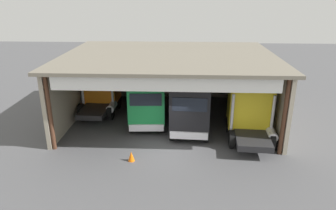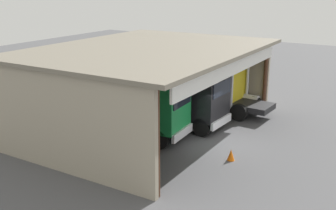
{
  "view_description": "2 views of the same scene",
  "coord_description": "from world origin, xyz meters",
  "px_view_note": "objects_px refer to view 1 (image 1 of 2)",
  "views": [
    {
      "loc": [
        0.88,
        -15.85,
        8.79
      ],
      "look_at": [
        0.0,
        3.57,
        1.6
      ],
      "focal_mm": 33.28,
      "sensor_mm": 36.0,
      "label": 1
    },
    {
      "loc": [
        -18.74,
        -7.67,
        8.17
      ],
      "look_at": [
        0.0,
        3.57,
        1.6
      ],
      "focal_mm": 43.52,
      "sensor_mm": 36.0,
      "label": 2
    }
  ],
  "objects_px": {
    "truck_orange_left_bay": "(101,88)",
    "tool_cart": "(183,94)",
    "truck_green_yard_outside": "(147,103)",
    "traffic_cone": "(131,156)",
    "truck_yellow_center_bay": "(250,112)",
    "oil_drum": "(130,96)",
    "truck_black_center_left_bay": "(190,109)"
  },
  "relations": [
    {
      "from": "truck_orange_left_bay",
      "to": "tool_cart",
      "type": "distance_m",
      "value": 7.02
    },
    {
      "from": "truck_green_yard_outside",
      "to": "traffic_cone",
      "type": "height_order",
      "value": "truck_green_yard_outside"
    },
    {
      "from": "truck_green_yard_outside",
      "to": "truck_yellow_center_bay",
      "type": "bearing_deg",
      "value": 165.57
    },
    {
      "from": "truck_yellow_center_bay",
      "to": "oil_drum",
      "type": "xyz_separation_m",
      "value": [
        -8.55,
        6.59,
        -1.24
      ]
    },
    {
      "from": "tool_cart",
      "to": "traffic_cone",
      "type": "height_order",
      "value": "tool_cart"
    },
    {
      "from": "truck_green_yard_outside",
      "to": "traffic_cone",
      "type": "relative_size",
      "value": 9.01
    },
    {
      "from": "truck_green_yard_outside",
      "to": "oil_drum",
      "type": "relative_size",
      "value": 5.41
    },
    {
      "from": "truck_orange_left_bay",
      "to": "traffic_cone",
      "type": "relative_size",
      "value": 8.46
    },
    {
      "from": "traffic_cone",
      "to": "truck_black_center_left_bay",
      "type": "bearing_deg",
      "value": 46.58
    },
    {
      "from": "truck_orange_left_bay",
      "to": "truck_yellow_center_bay",
      "type": "distance_m",
      "value": 11.11
    },
    {
      "from": "tool_cart",
      "to": "truck_orange_left_bay",
      "type": "bearing_deg",
      "value": -154.47
    },
    {
      "from": "truck_orange_left_bay",
      "to": "tool_cart",
      "type": "bearing_deg",
      "value": 27.73
    },
    {
      "from": "oil_drum",
      "to": "tool_cart",
      "type": "xyz_separation_m",
      "value": [
        4.43,
        0.46,
        0.03
      ]
    },
    {
      "from": "oil_drum",
      "to": "traffic_cone",
      "type": "height_order",
      "value": "oil_drum"
    },
    {
      "from": "truck_orange_left_bay",
      "to": "traffic_cone",
      "type": "bearing_deg",
      "value": -62.97
    },
    {
      "from": "truck_black_center_left_bay",
      "to": "truck_yellow_center_bay",
      "type": "bearing_deg",
      "value": -179.78
    },
    {
      "from": "oil_drum",
      "to": "truck_orange_left_bay",
      "type": "bearing_deg",
      "value": -125.34
    },
    {
      "from": "truck_yellow_center_bay",
      "to": "oil_drum",
      "type": "height_order",
      "value": "truck_yellow_center_bay"
    },
    {
      "from": "truck_black_center_left_bay",
      "to": "traffic_cone",
      "type": "distance_m",
      "value": 4.92
    },
    {
      "from": "oil_drum",
      "to": "tool_cart",
      "type": "height_order",
      "value": "tool_cart"
    },
    {
      "from": "oil_drum",
      "to": "tool_cart",
      "type": "bearing_deg",
      "value": 5.9
    },
    {
      "from": "truck_green_yard_outside",
      "to": "truck_yellow_center_bay",
      "type": "height_order",
      "value": "truck_green_yard_outside"
    },
    {
      "from": "truck_yellow_center_bay",
      "to": "traffic_cone",
      "type": "bearing_deg",
      "value": -151.55
    },
    {
      "from": "truck_yellow_center_bay",
      "to": "truck_black_center_left_bay",
      "type": "bearing_deg",
      "value": -179.1
    },
    {
      "from": "truck_yellow_center_bay",
      "to": "tool_cart",
      "type": "height_order",
      "value": "truck_yellow_center_bay"
    },
    {
      "from": "truck_black_center_left_bay",
      "to": "truck_yellow_center_bay",
      "type": "height_order",
      "value": "truck_black_center_left_bay"
    },
    {
      "from": "tool_cart",
      "to": "truck_yellow_center_bay",
      "type": "bearing_deg",
      "value": -59.7
    },
    {
      "from": "truck_green_yard_outside",
      "to": "oil_drum",
      "type": "bearing_deg",
      "value": -72.57
    },
    {
      "from": "tool_cart",
      "to": "traffic_cone",
      "type": "relative_size",
      "value": 1.79
    },
    {
      "from": "truck_orange_left_bay",
      "to": "truck_black_center_left_bay",
      "type": "bearing_deg",
      "value": -28.44
    },
    {
      "from": "truck_yellow_center_bay",
      "to": "traffic_cone",
      "type": "distance_m",
      "value": 7.79
    },
    {
      "from": "truck_orange_left_bay",
      "to": "traffic_cone",
      "type": "distance_m",
      "value": 8.21
    }
  ]
}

